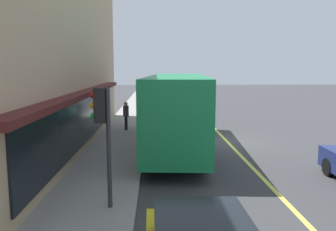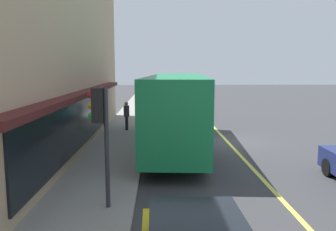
{
  "view_description": "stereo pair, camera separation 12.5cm",
  "coord_description": "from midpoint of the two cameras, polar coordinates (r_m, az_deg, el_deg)",
  "views": [
    {
      "loc": [
        -17.51,
        3.76,
        3.86
      ],
      "look_at": [
        -1.46,
        3.18,
        1.6
      ],
      "focal_mm": 36.29,
      "sensor_mm": 36.0,
      "label": 1
    },
    {
      "loc": [
        -17.52,
        3.64,
        3.86
      ],
      "look_at": [
        -1.46,
        3.18,
        1.6
      ],
      "focal_mm": 36.29,
      "sensor_mm": 36.0,
      "label": 2
    }
  ],
  "objects": [
    {
      "name": "lane_centre_stripe",
      "position": [
        18.31,
        9.64,
        -4.26
      ],
      "size": [
        36.0,
        0.16,
        0.01
      ],
      "primitive_type": "cube",
      "color": "#D8D14C",
      "rests_on": "ground"
    },
    {
      "name": "pedestrian_near_storefront",
      "position": [
        20.43,
        -7.25,
        0.41
      ],
      "size": [
        0.34,
        0.34,
        1.72
      ],
      "color": "black",
      "rests_on": "sidewalk"
    },
    {
      "name": "car_teal",
      "position": [
        25.94,
        -0.48,
        1.11
      ],
      "size": [
        4.31,
        1.89,
        1.52
      ],
      "color": "#14666B",
      "rests_on": "ground"
    },
    {
      "name": "sidewalk",
      "position": [
        18.03,
        -8.31,
        -4.2
      ],
      "size": [
        80.0,
        2.71,
        0.15
      ],
      "primitive_type": "cube",
      "color": "gray",
      "rests_on": "ground"
    },
    {
      "name": "ground",
      "position": [
        18.31,
        9.64,
        -4.28
      ],
      "size": [
        120.0,
        120.0,
        0.0
      ],
      "primitive_type": "plane",
      "color": "#38383A"
    },
    {
      "name": "traffic_light",
      "position": [
        8.97,
        -11.4,
        -0.66
      ],
      "size": [
        0.3,
        0.52,
        3.2
      ],
      "color": "#2D2D33",
      "rests_on": "sidewalk"
    },
    {
      "name": "bus",
      "position": [
        16.23,
        1.36,
        1.37
      ],
      "size": [
        11.28,
        3.3,
        3.5
      ],
      "color": "#197F47",
      "rests_on": "ground"
    }
  ]
}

